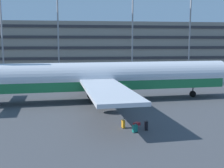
{
  "coord_description": "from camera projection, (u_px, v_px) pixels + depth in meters",
  "views": [
    {
      "loc": [
        -5.38,
        -37.2,
        8.03
      ],
      "look_at": [
        -1.03,
        -3.54,
        3.0
      ],
      "focal_mm": 45.57,
      "sensor_mm": 36.0,
      "label": 1
    }
  ],
  "objects": [
    {
      "name": "airliner",
      "position": [
        99.0,
        78.0,
        38.69
      ],
      "size": [
        41.96,
        33.95,
        11.08
      ],
      "color": "silver",
      "rests_on": "ground_plane"
    },
    {
      "name": "suitcase_navy",
      "position": [
        146.0,
        125.0,
        26.07
      ],
      "size": [
        0.25,
        0.38,
        0.94
      ],
      "color": "black",
      "rests_on": "ground_plane"
    },
    {
      "name": "ground_plane",
      "position": [
        116.0,
        102.0,
        38.35
      ],
      "size": [
        600.0,
        600.0,
        0.0
      ],
      "primitive_type": "plane",
      "color": "#424449"
    },
    {
      "name": "light_mast_center_right",
      "position": [
        133.0,
        14.0,
        67.11
      ],
      "size": [
        1.8,
        0.5,
        25.73
      ],
      "color": "gray",
      "rests_on": "ground_plane"
    },
    {
      "name": "suitcase_silver",
      "position": [
        123.0,
        124.0,
        26.64
      ],
      "size": [
        0.3,
        0.48,
        0.97
      ],
      "color": "orange",
      "rests_on": "ground_plane"
    },
    {
      "name": "suitcase_black",
      "position": [
        135.0,
        128.0,
        25.35
      ],
      "size": [
        0.49,
        0.39,
        0.86
      ],
      "color": "#147266",
      "rests_on": "ground_plane"
    },
    {
      "name": "light_mast_right",
      "position": [
        190.0,
        18.0,
        69.04
      ],
      "size": [
        1.8,
        0.5,
        24.2
      ],
      "color": "gray",
      "rests_on": "ground_plane"
    },
    {
      "name": "backpack_teal",
      "position": [
        135.0,
        126.0,
        26.64
      ],
      "size": [
        0.35,
        0.4,
        0.49
      ],
      "color": "navy",
      "rests_on": "ground_plane"
    },
    {
      "name": "light_mast_center_left",
      "position": [
        58.0,
        11.0,
        64.83
      ],
      "size": [
        1.8,
        0.5,
        26.65
      ],
      "color": "gray",
      "rests_on": "ground_plane"
    },
    {
      "name": "terminal_structure",
      "position": [
        94.0,
        47.0,
        79.73
      ],
      "size": [
        130.35,
        17.28,
        13.17
      ],
      "color": "gray",
      "rests_on": "ground_plane"
    },
    {
      "name": "light_mast_left",
      "position": [
        1.0,
        18.0,
        63.51
      ],
      "size": [
        1.8,
        0.5,
        23.07
      ],
      "color": "gray",
      "rests_on": "ground_plane"
    },
    {
      "name": "suitcase_orange",
      "position": [
        137.0,
        124.0,
        27.66
      ],
      "size": [
        0.78,
        0.77,
        0.27
      ],
      "color": "#B21E23",
      "rests_on": "ground_plane"
    }
  ]
}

